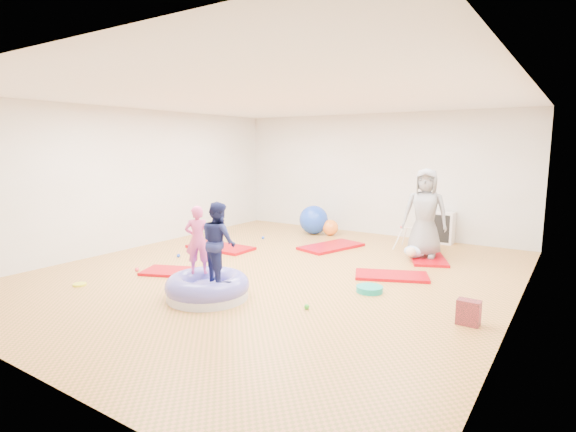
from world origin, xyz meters
The scene contains 19 objects.
room centered at (0.00, 0.00, 1.40)m, with size 7.01×8.01×2.81m.
gym_mat_front_left centered at (-1.34, -0.95, 0.02)m, with size 1.12×0.56×0.05m, color #9A000B.
gym_mat_mid_left centered at (-1.95, 0.77, 0.03)m, with size 1.33×0.66×0.06m, color #9A000B.
gym_mat_center_back centered at (-0.12, 2.08, 0.03)m, with size 1.34×0.67×0.06m, color #9A000B.
gym_mat_right centered at (1.66, 0.76, 0.02)m, with size 1.13×0.56×0.05m, color #9A000B.
gym_mat_rear_right centered at (1.80, 2.23, 0.02)m, with size 1.19×0.60×0.05m, color #9A000B.
inflatable_cushion centered at (-0.08, -1.57, 0.14)m, with size 1.14×1.14×0.36m.
child_pink centered at (-0.34, -1.47, 0.81)m, with size 0.35×0.23×0.97m, color #E74C91.
child_navy centered at (0.15, -1.58, 0.86)m, with size 0.52×0.40×1.07m, color navy.
adult_caregiver centered at (1.73, 2.21, 0.86)m, with size 0.79×0.51×1.62m, color gray.
infant centered at (1.61, 2.00, 0.16)m, with size 0.37×0.38×0.22m.
ball_pit_balls centered at (-0.94, -0.51, 0.03)m, with size 3.46×3.33×0.07m.
exercise_ball_blue centered at (-1.17, 3.16, 0.34)m, with size 0.68×0.68×0.68m, color blue.
exercise_ball_orange centered at (-0.76, 3.23, 0.18)m, with size 0.37×0.37×0.37m, color orange.
infant_play_gym centered at (1.31, 2.81, 0.30)m, with size 0.59×0.56×0.46m.
cube_shelf centered at (1.54, 3.79, 0.34)m, with size 0.68×0.33×0.68m.
balance_disc centered at (1.67, -0.11, 0.04)m, with size 0.38×0.38×0.08m, color #0D958A.
backpack centered at (3.10, -0.59, 0.15)m, with size 0.26×0.16×0.30m, color #B72A36.
yellow_toy centered at (-2.07, -2.22, 0.01)m, with size 0.20×0.20×0.03m, color yellow.
Camera 1 is at (4.09, -5.88, 2.06)m, focal length 28.00 mm.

